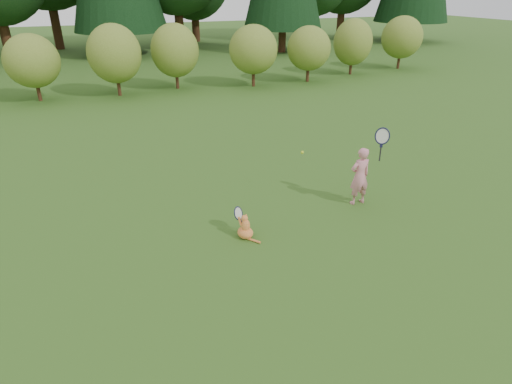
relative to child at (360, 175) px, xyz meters
name	(u,v)px	position (x,y,z in m)	size (l,w,h in m)	color
ground	(262,249)	(-2.51, -0.88, -0.64)	(100.00, 100.00, 0.00)	#325317
shrub_row	(145,58)	(-2.51, 12.12, 0.76)	(28.00, 3.00, 2.80)	olive
child	(360,175)	(0.00, 0.00, 0.00)	(0.70, 0.45, 1.83)	pink
cat	(245,225)	(-2.65, -0.40, -0.41)	(0.38, 0.69, 0.62)	#D95829
tennis_ball	(302,152)	(-0.93, 0.80, 0.33)	(0.07, 0.07, 0.07)	#C2C917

